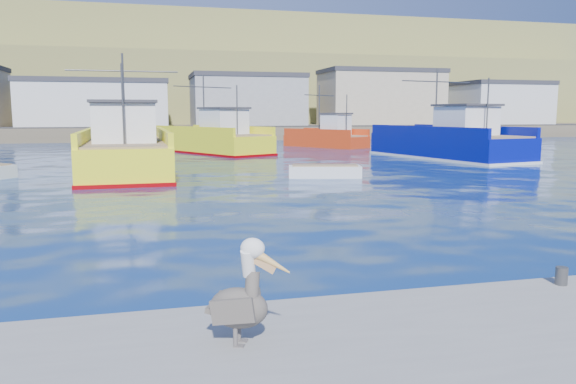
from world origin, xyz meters
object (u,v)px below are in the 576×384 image
at_px(trawler_blue, 449,143).
at_px(trawler_yellow_a, 126,153).
at_px(skiff_far, 471,143).
at_px(pelican, 242,299).
at_px(skiff_mid, 325,173).
at_px(boat_orange, 328,137).
at_px(trawler_yellow_b, 214,140).

bearing_deg(trawler_blue, trawler_yellow_a, -167.36).
xyz_separation_m(trawler_yellow_a, trawler_blue, (22.96, 5.15, -0.01)).
distance_m(skiff_far, pelican, 55.27).
bearing_deg(skiff_mid, pelican, -110.34).
bearing_deg(trawler_yellow_a, trawler_blue, 12.64).
relative_size(trawler_yellow_a, skiff_mid, 3.46).
bearing_deg(pelican, boat_orange, 70.70).
distance_m(trawler_yellow_b, boat_orange, 13.20).
bearing_deg(trawler_yellow_b, boat_orange, 25.28).
xyz_separation_m(boat_orange, skiff_far, (15.17, -1.28, -0.80)).
relative_size(trawler_yellow_b, trawler_blue, 0.91).
xyz_separation_m(trawler_yellow_b, boat_orange, (11.93, 5.64, -0.05)).
relative_size(trawler_blue, skiff_mid, 3.56).
bearing_deg(boat_orange, trawler_blue, -74.42).
xyz_separation_m(trawler_yellow_b, skiff_far, (27.10, 4.36, -0.85)).
xyz_separation_m(trawler_yellow_b, pelican, (-4.41, -41.04, -0.01)).
relative_size(trawler_blue, skiff_far, 4.12).
bearing_deg(pelican, trawler_yellow_b, 83.86).
relative_size(trawler_yellow_b, boat_orange, 1.43).
relative_size(trawler_yellow_b, skiff_mid, 3.23).
bearing_deg(trawler_yellow_a, boat_orange, 48.16).
xyz_separation_m(trawler_blue, pelican, (-20.71, -31.04, -0.08)).
xyz_separation_m(trawler_blue, boat_orange, (-4.36, 15.63, -0.11)).
relative_size(boat_orange, pelican, 6.62).
bearing_deg(pelican, skiff_mid, 69.66).
xyz_separation_m(trawler_yellow_a, pelican, (2.26, -25.89, -0.09)).
bearing_deg(skiff_far, boat_orange, 175.20).
height_order(trawler_yellow_b, skiff_mid, trawler_yellow_b).
distance_m(skiff_mid, pelican, 22.73).
bearing_deg(trawler_yellow_a, trawler_yellow_b, 66.22).
height_order(trawler_yellow_a, pelican, trawler_yellow_a).
height_order(trawler_blue, boat_orange, trawler_blue).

